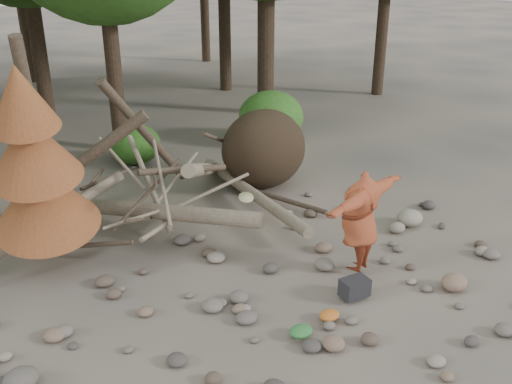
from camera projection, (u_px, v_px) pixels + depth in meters
ground at (299, 296)px, 9.89m from camera, size 120.00×120.00×0.00m
deadfall_pile at (246, 156)px, 13.74m from camera, size 8.55×5.24×3.30m
dead_conifer at (36, 166)px, 9.78m from camera, size 2.06×2.16×4.35m
bush_mid at (135, 144)px, 15.82m from camera, size 1.40×1.40×1.12m
bush_right at (271, 117)px, 17.48m from camera, size 2.00×2.00×1.60m
frisbee_thrower at (360, 221)px, 10.23m from camera, size 3.50×1.23×1.94m
backpack at (354, 290)px, 9.76m from camera, size 0.52×0.39×0.32m
cloth_green at (301, 334)px, 8.80m from camera, size 0.38×0.32×0.14m
cloth_orange at (329, 318)px, 9.20m from camera, size 0.35×0.28×0.13m
boulder_front_right at (455, 282)px, 10.02m from camera, size 0.48×0.43×0.29m
boulder_mid_right at (410, 218)px, 12.36m from camera, size 0.58×0.53×0.35m
boulder_mid_left at (21, 379)px, 7.78m from camera, size 0.48×0.43×0.29m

